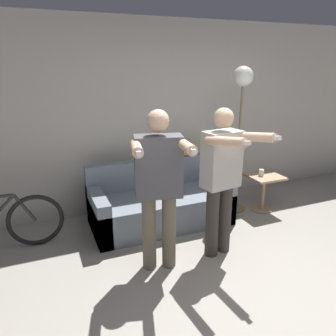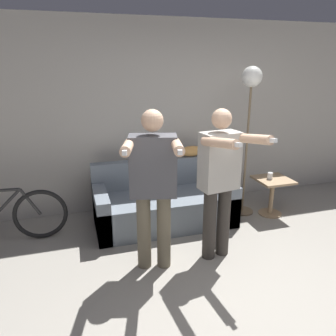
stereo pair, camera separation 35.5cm
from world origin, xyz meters
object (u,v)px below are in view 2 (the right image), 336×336
at_px(floor_lamp, 250,96).
at_px(cat, 192,151).
at_px(person_left, 153,181).
at_px(person_right, 220,177).
at_px(couch, 164,204).
at_px(side_table, 272,189).
at_px(cup, 270,176).

bearing_deg(floor_lamp, cat, 153.48).
bearing_deg(person_left, floor_lamp, 45.47).
height_order(person_right, cat, person_right).
bearing_deg(couch, floor_lamp, -0.96).
bearing_deg(person_left, side_table, 36.07).
distance_m(couch, side_table, 1.51).
height_order(floor_lamp, side_table, floor_lamp).
xyz_separation_m(person_right, cat, (0.17, 1.26, -0.06)).
bearing_deg(side_table, couch, 172.56).
distance_m(couch, cup, 1.49).
distance_m(person_left, cup, 2.00).
height_order(person_left, floor_lamp, floor_lamp).
relative_size(person_right, floor_lamp, 0.81).
distance_m(couch, person_left, 1.22).
xyz_separation_m(person_left, side_table, (1.87, 0.75, -0.57)).
bearing_deg(couch, person_left, -111.32).
relative_size(cat, cup, 4.92).
relative_size(person_left, cat, 3.71).
relative_size(person_left, cup, 18.24).
bearing_deg(person_left, person_right, 14.01).
bearing_deg(floor_lamp, couch, 179.04).
xyz_separation_m(couch, person_left, (-0.37, -0.95, 0.68)).
distance_m(couch, cat, 0.84).
height_order(couch, person_right, person_right).
xyz_separation_m(couch, cup, (1.45, -0.19, 0.31)).
bearing_deg(floor_lamp, side_table, -27.23).
bearing_deg(person_left, couch, 82.87).
bearing_deg(cat, floor_lamp, -26.52).
xyz_separation_m(person_left, person_right, (0.70, -0.00, -0.02)).
xyz_separation_m(person_right, cup, (1.12, 0.76, -0.35)).
bearing_deg(person_right, floor_lamp, 39.62).
xyz_separation_m(person_left, cat, (0.87, 1.25, -0.08)).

